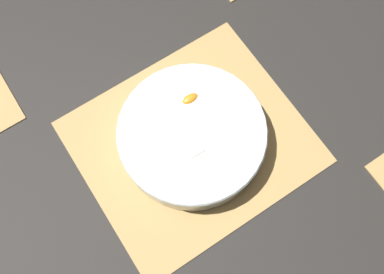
{
  "coord_description": "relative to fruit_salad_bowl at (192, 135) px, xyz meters",
  "views": [
    {
      "loc": [
        -0.16,
        -0.24,
        0.85
      ],
      "look_at": [
        0.0,
        0.0,
        0.03
      ],
      "focal_mm": 42.0,
      "sensor_mm": 36.0,
      "label": 1
    }
  ],
  "objects": [
    {
      "name": "ground_plane",
      "position": [
        -0.0,
        0.0,
        -0.04
      ],
      "size": [
        6.0,
        6.0,
        0.0
      ],
      "primitive_type": "plane",
      "color": "black"
    },
    {
      "name": "bamboo_mat_center",
      "position": [
        -0.0,
        0.0,
        -0.04
      ],
      "size": [
        0.43,
        0.38,
        0.01
      ],
      "color": "#A8844C",
      "rests_on": "ground_plane"
    },
    {
      "name": "fruit_salad_bowl",
      "position": [
        0.0,
        0.0,
        0.0
      ],
      "size": [
        0.29,
        0.29,
        0.07
      ],
      "color": "silver",
      "rests_on": "bamboo_mat_center"
    }
  ]
}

